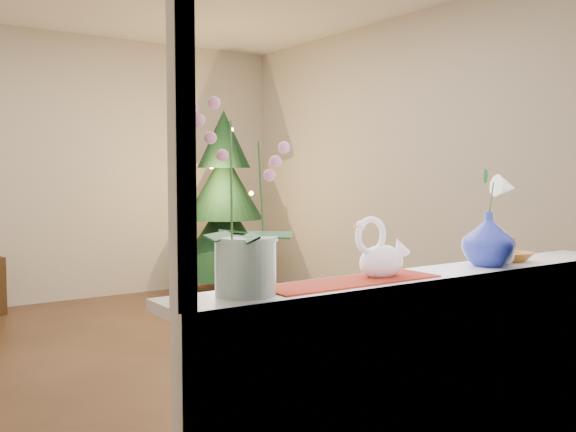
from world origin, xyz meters
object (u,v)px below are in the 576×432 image
amber_dish (512,257)px  paperweight (506,256)px  xmas_tree (224,204)px  orchid_pot (245,198)px  swan (381,249)px  blue_vase (488,235)px

amber_dish → paperweight: bearing=-154.6°
amber_dish → xmas_tree: (0.80, 4.14, 0.03)m
orchid_pot → paperweight: bearing=-1.8°
xmas_tree → orchid_pot: bearing=-117.5°
amber_dish → swan: bearing=-179.6°
orchid_pot → paperweight: (1.25, -0.04, -0.28)m
orchid_pot → paperweight: 1.28m
amber_dish → xmas_tree: xmas_tree is taller
amber_dish → xmas_tree: size_ratio=0.08×
swan → amber_dish: (0.77, 0.01, -0.09)m
blue_vase → paperweight: 0.13m
xmas_tree → blue_vase: bearing=-103.4°
orchid_pot → amber_dish: 1.39m
swan → amber_dish: swan is taller
orchid_pot → xmas_tree: xmas_tree is taller
amber_dish → xmas_tree: 4.22m
paperweight → amber_dish: paperweight is taller
blue_vase → xmas_tree: 4.29m
swan → paperweight: size_ratio=3.69×
swan → paperweight: 0.67m
blue_vase → paperweight: blue_vase is taller
blue_vase → amber_dish: size_ratio=1.78×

